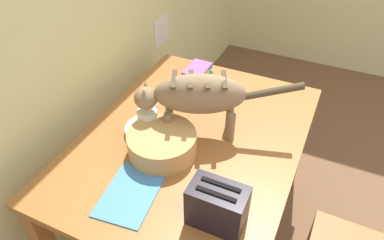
{
  "coord_description": "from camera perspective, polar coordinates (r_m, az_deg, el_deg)",
  "views": [
    {
      "loc": [
        -1.13,
        0.89,
        1.81
      ],
      "look_at": [
        -0.03,
        1.4,
        0.82
      ],
      "focal_mm": 33.3,
      "sensor_mm": 36.0,
      "label": 1
    }
  ],
  "objects": [
    {
      "name": "saucer_bowl",
      "position": [
        1.65,
        -6.91,
        -1.55
      ],
      "size": [
        0.22,
        0.22,
        0.03
      ],
      "primitive_type": "cylinder",
      "color": "#B5B0AB",
      "rests_on": "dining_table"
    },
    {
      "name": "toaster",
      "position": [
        1.26,
        4.08,
        -13.56
      ],
      "size": [
        0.12,
        0.2,
        0.18
      ],
      "color": "black",
      "rests_on": "dining_table"
    },
    {
      "name": "book_stack",
      "position": [
        2.02,
        0.88,
        7.6
      ],
      "size": [
        0.18,
        0.13,
        0.06
      ],
      "color": "#52A654",
      "rests_on": "dining_table"
    },
    {
      "name": "cat",
      "position": [
        1.52,
        0.72,
        3.9
      ],
      "size": [
        0.33,
        0.67,
        0.31
      ],
      "rotation": [
        0.0,
        0.0,
        0.41
      ],
      "color": "#886E4F",
      "rests_on": "dining_table"
    },
    {
      "name": "coffee_mug",
      "position": [
        1.62,
        -7.02,
        0.22
      ],
      "size": [
        0.14,
        0.09,
        0.09
      ],
      "color": "white",
      "rests_on": "saucer_bowl"
    },
    {
      "name": "wicker_basket",
      "position": [
        1.52,
        -4.82,
        -3.71
      ],
      "size": [
        0.3,
        0.3,
        0.1
      ],
      "color": "tan",
      "rests_on": "dining_table"
    },
    {
      "name": "magazine",
      "position": [
        1.42,
        -9.78,
        -11.48
      ],
      "size": [
        0.31,
        0.23,
        0.01
      ],
      "primitive_type": "cube",
      "rotation": [
        0.0,
        0.0,
        0.12
      ],
      "color": "#4082CE",
      "rests_on": "dining_table"
    },
    {
      "name": "dining_table",
      "position": [
        1.69,
        0.0,
        -4.88
      ],
      "size": [
        1.28,
        0.95,
        0.72
      ],
      "color": "#9C5F2E",
      "rests_on": "ground_plane"
    }
  ]
}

